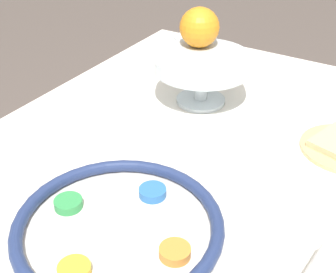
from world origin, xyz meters
TOP-DOWN VIEW (x-y plane):
  - seder_plate at (-0.09, 0.08)m, footprint 0.31×0.31m
  - fruit_stand at (0.33, 0.17)m, footprint 0.21×0.21m
  - orange_fruit at (0.37, 0.20)m, footprint 0.09×0.09m
  - cup_mid at (0.49, 0.29)m, footprint 0.06×0.06m
  - fork_right at (-0.06, 0.34)m, footprint 0.03×0.19m

SIDE VIEW (x-z plane):
  - fork_right at x=-0.06m, z-range 0.76..0.77m
  - seder_plate at x=-0.09m, z-range 0.76..0.79m
  - cup_mid at x=0.49m, z-range 0.76..0.84m
  - fruit_stand at x=0.33m, z-range 0.80..0.90m
  - orange_fruit at x=0.37m, z-range 0.87..0.96m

